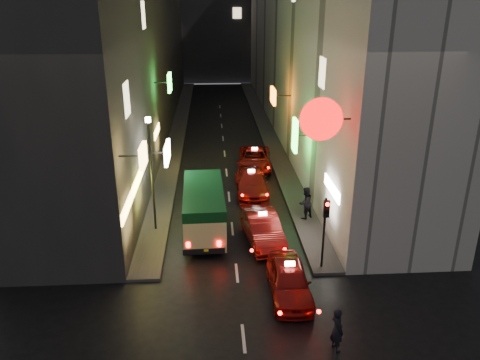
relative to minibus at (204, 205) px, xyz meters
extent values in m
cube|color=#33312E|center=(-6.47, 21.33, 7.38)|extent=(6.00, 52.00, 18.00)
cube|color=#FFC959|center=(-2.44, -3.67, 4.03)|extent=(0.18, 1.36, 0.95)
cube|color=white|center=(-2.03, 2.54, 2.18)|extent=(0.18, 2.19, 1.03)
cube|color=#32FF3C|center=(-2.37, 10.48, 4.79)|extent=(0.18, 1.50, 1.28)
cube|color=#FFC959|center=(-3.45, -3.10, 1.38)|extent=(0.10, 2.90, 0.55)
cube|color=yellow|center=(-3.45, 0.38, 1.38)|extent=(0.10, 3.65, 0.55)
cube|color=#FFC959|center=(-3.45, 10.12, 1.38)|extent=(0.10, 3.05, 0.55)
cube|color=#FFE5B2|center=(-3.46, -0.67, 5.88)|extent=(0.06, 1.30, 1.60)
cube|color=#FFE5B2|center=(-3.46, 7.33, 9.38)|extent=(0.06, 1.30, 1.60)
cube|color=beige|center=(9.53, 21.33, 7.38)|extent=(6.00, 52.00, 18.00)
cylinder|color=#F20A0A|center=(5.24, -3.38, 5.44)|extent=(1.88, 0.18, 1.88)
cube|color=#32FF3C|center=(5.61, 4.63, 2.47)|extent=(0.18, 1.14, 2.03)
cube|color=orange|center=(5.17, 11.88, 3.49)|extent=(0.18, 2.02, 1.16)
cube|color=white|center=(6.51, -1.38, 1.38)|extent=(0.10, 2.91, 0.55)
cube|color=#FFE5B2|center=(6.52, 2.33, 6.58)|extent=(0.06, 1.30, 1.60)
cube|color=#313136|center=(1.53, 53.33, 9.38)|extent=(30.00, 10.00, 22.00)
cube|color=#43403E|center=(-2.72, 21.33, -1.55)|extent=(1.50, 52.00, 0.15)
cube|color=#43403E|center=(5.78, 21.33, -1.55)|extent=(1.50, 52.00, 0.15)
cube|color=#D9CC88|center=(0.00, -0.02, -0.16)|extent=(2.24, 5.98, 2.17)
cube|color=#0B3718|center=(0.00, -0.02, 0.68)|extent=(2.26, 6.00, 0.54)
cube|color=black|center=(0.00, 0.28, 0.05)|extent=(2.20, 3.61, 0.49)
cube|color=black|center=(0.00, -2.93, -1.10)|extent=(2.04, 0.24, 0.30)
cube|color=#FF0A05|center=(-0.74, -3.00, -0.71)|extent=(0.18, 0.06, 0.28)
cube|color=#FF0A05|center=(0.74, -3.00, -0.71)|extent=(0.18, 0.06, 0.28)
cylinder|color=black|center=(-0.92, 1.88, -1.25)|extent=(0.22, 0.75, 0.75)
cylinder|color=black|center=(0.92, -1.92, -1.25)|extent=(0.22, 0.75, 0.75)
imported|color=maroon|center=(3.67, -5.99, -0.79)|extent=(2.22, 5.29, 1.67)
cube|color=white|center=(3.67, -5.99, 0.14)|extent=(0.42, 0.19, 0.16)
sphere|color=#FF0A05|center=(2.92, -8.38, -0.76)|extent=(0.16, 0.16, 0.16)
sphere|color=#FF0A05|center=(4.41, -8.38, -0.76)|extent=(0.16, 0.16, 0.16)
imported|color=maroon|center=(3.04, -1.19, -0.74)|extent=(2.94, 5.78, 1.76)
cube|color=white|center=(3.04, -1.19, 0.23)|extent=(0.44, 0.23, 0.16)
sphere|color=#FF0A05|center=(2.26, -3.71, -0.72)|extent=(0.16, 0.16, 0.16)
sphere|color=#FF0A05|center=(3.82, -3.71, -0.72)|extent=(0.16, 0.16, 0.16)
imported|color=maroon|center=(3.01, 5.39, -0.78)|extent=(2.19, 5.31, 1.69)
cube|color=white|center=(3.01, 5.39, 0.15)|extent=(0.42, 0.18, 0.16)
sphere|color=#FF0A05|center=(2.26, 2.98, -0.76)|extent=(0.16, 0.16, 0.16)
sphere|color=#FF0A05|center=(3.76, 2.98, -0.76)|extent=(0.16, 0.16, 0.16)
imported|color=maroon|center=(3.67, 10.19, -0.79)|extent=(2.56, 5.42, 1.68)
cube|color=white|center=(3.67, 10.19, 0.14)|extent=(0.43, 0.21, 0.16)
sphere|color=#FF0A05|center=(2.93, 7.80, -0.76)|extent=(0.16, 0.16, 0.16)
sphere|color=#FF0A05|center=(4.41, 7.80, -0.76)|extent=(0.16, 0.16, 0.16)
imported|color=black|center=(4.83, -9.45, -0.64)|extent=(0.60, 0.74, 1.96)
imported|color=black|center=(5.73, 1.13, -0.41)|extent=(0.95, 0.87, 2.14)
cylinder|color=black|center=(5.53, -4.07, 0.28)|extent=(0.10, 0.10, 3.50)
cube|color=black|center=(5.53, -4.25, 1.58)|extent=(0.26, 0.18, 0.80)
sphere|color=#FF0A05|center=(5.53, -4.36, 1.85)|extent=(0.18, 0.18, 0.18)
sphere|color=black|center=(5.53, -4.36, 1.58)|extent=(0.17, 0.17, 0.17)
sphere|color=black|center=(5.53, -4.36, 1.31)|extent=(0.17, 0.17, 0.17)
cylinder|color=black|center=(-2.67, 0.33, 1.53)|extent=(0.12, 0.12, 6.00)
cylinder|color=#FFE5BF|center=(-2.67, 0.33, 4.63)|extent=(0.28, 0.28, 0.25)
camera|label=1|loc=(0.51, -22.84, 10.29)|focal=35.00mm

